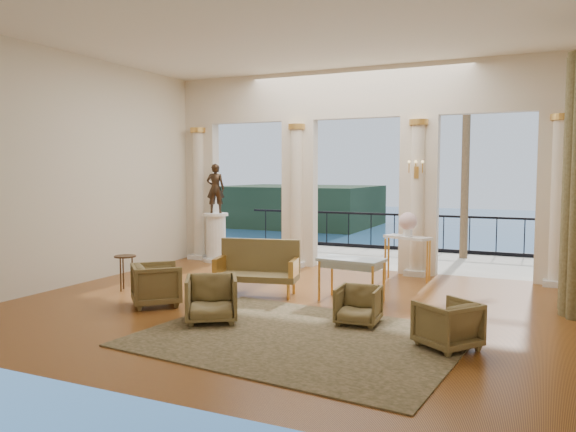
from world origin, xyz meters
The scene contains 22 objects.
floor centered at (0.00, 0.00, 0.00)m, with size 9.00×9.00×0.00m, color #441E0D.
room_walls centered at (0.00, -1.12, 2.88)m, with size 9.00×9.00×9.00m.
arcade centered at (0.00, 3.82, 2.58)m, with size 9.00×0.56×4.50m.
terrace centered at (0.00, 5.80, -0.05)m, with size 10.00×3.60×0.10m, color #A7A08C.
balustrade centered at (0.00, 7.40, 0.41)m, with size 9.00×0.06×1.03m.
palm_tree centered at (2.00, 6.60, 4.09)m, with size 2.00×2.00×4.50m.
headland centered at (-30.00, 70.00, -3.00)m, with size 22.00×18.00×6.00m, color black.
sea centered at (0.00, 60.00, -6.00)m, with size 160.00×160.00×0.00m, color navy.
curtain centered at (4.28, 1.50, 2.02)m, with size 0.33×1.40×4.09m.
wall_sconce centered at (1.40, 3.51, 2.23)m, with size 0.30×0.11×0.33m.
rug centered at (0.95, -1.54, 0.01)m, with size 4.10×3.19×0.02m, color #2F341B.
armchair_a centered at (-0.57, -1.34, 0.38)m, with size 0.74×0.69×0.76m, color #3F351E.
armchair_b centered at (1.45, -0.57, 0.31)m, with size 0.60×0.57×0.62m, color #3F351E.
armchair_c centered at (2.80, -1.17, 0.34)m, with size 0.65×0.61×0.67m, color #3F351E.
armchair_d centered at (-1.95, -0.84, 0.39)m, with size 0.75×0.71×0.77m, color #3F351E.
settee centered at (-0.83, 0.65, 0.49)m, with size 1.59×0.94×0.98m.
game_table centered at (0.89, 0.80, 0.67)m, with size 1.14×0.71×0.74m.
pedestal centered at (-3.50, 3.50, 0.58)m, with size 0.65×0.65×1.20m.
statue centered at (-3.50, 3.50, 1.80)m, with size 0.44×0.29×1.21m, color #2F2115.
console_table centered at (1.35, 3.05, 0.75)m, with size 1.03×0.71×0.91m.
urn centered at (1.35, 3.05, 1.19)m, with size 0.37×0.37×0.49m.
side_table centered at (-3.23, -0.11, 0.56)m, with size 0.40×0.40×0.65m.
Camera 1 is at (3.85, -8.27, 2.22)m, focal length 35.00 mm.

